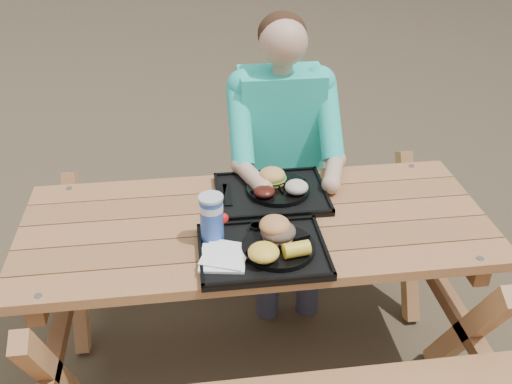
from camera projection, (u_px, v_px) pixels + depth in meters
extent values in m
plane|color=#999999|center=(256.00, 356.00, 2.59)|extent=(60.00, 60.00, 0.00)
cube|color=black|center=(263.00, 252.00, 2.01)|extent=(0.45, 0.35, 0.02)
cube|color=black|center=(271.00, 195.00, 2.34)|extent=(0.45, 0.35, 0.02)
cylinder|color=black|center=(278.00, 247.00, 2.01)|extent=(0.26, 0.26, 0.02)
cylinder|color=black|center=(278.00, 189.00, 2.34)|extent=(0.26, 0.26, 0.02)
cube|color=white|center=(223.00, 257.00, 1.96)|extent=(0.18, 0.18, 0.02)
cylinder|color=#153FA3|center=(212.00, 219.00, 2.02)|extent=(0.08, 0.08, 0.17)
cylinder|color=#340506|center=(256.00, 228.00, 2.10)|extent=(0.05, 0.05, 0.03)
cylinder|color=#CEC916|center=(276.00, 227.00, 2.10)|extent=(0.05, 0.05, 0.03)
ellipsoid|color=yellow|center=(264.00, 252.00, 1.92)|extent=(0.11, 0.11, 0.05)
cube|color=black|center=(227.00, 194.00, 2.32)|extent=(0.03, 0.18, 0.01)
ellipsoid|color=#42120D|center=(264.00, 191.00, 2.27)|extent=(0.09, 0.09, 0.04)
ellipsoid|color=beige|center=(297.00, 187.00, 2.28)|extent=(0.09, 0.09, 0.05)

